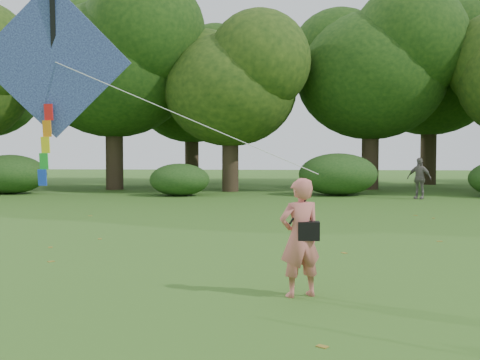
{
  "coord_description": "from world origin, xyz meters",
  "views": [
    {
      "loc": [
        0.45,
        -9.06,
        2.08
      ],
      "look_at": [
        -0.3,
        2.0,
        1.5
      ],
      "focal_mm": 45.0,
      "sensor_mm": 36.0,
      "label": 1
    }
  ],
  "objects": [
    {
      "name": "tree_line",
      "position": [
        1.67,
        22.88,
        5.6
      ],
      "size": [
        54.7,
        15.3,
        9.48
      ],
      "color": "#3A2D1E",
      "rests_on": "ground"
    },
    {
      "name": "man_kite_flyer",
      "position": [
        0.72,
        -0.66,
        0.84
      ],
      "size": [
        0.72,
        0.61,
        1.67
      ],
      "primitive_type": "imported",
      "rotation": [
        0.0,
        0.0,
        3.55
      ],
      "color": "#CE6961",
      "rests_on": "ground"
    },
    {
      "name": "bystander_right",
      "position": [
        6.15,
        16.12,
        0.85
      ],
      "size": [
        1.07,
        0.88,
        1.71
      ],
      "primitive_type": "imported",
      "rotation": [
        0.0,
        0.0,
        -0.56
      ],
      "color": "slate",
      "rests_on": "ground"
    },
    {
      "name": "ground",
      "position": [
        0.0,
        0.0,
        0.0
      ],
      "size": [
        100.0,
        100.0,
        0.0
      ],
      "primitive_type": "plane",
      "color": "#265114",
      "rests_on": "ground"
    },
    {
      "name": "fallen_leaves",
      "position": [
        0.48,
        4.21,
        0.01
      ],
      "size": [
        11.36,
        12.8,
        0.01
      ],
      "color": "olive",
      "rests_on": "ground"
    },
    {
      "name": "crossbody_bag",
      "position": [
        0.84,
        -0.69,
        0.95
      ],
      "size": [
        0.43,
        0.2,
        0.69
      ],
      "color": "black",
      "rests_on": "ground"
    },
    {
      "name": "flying_kite",
      "position": [
        -3.13,
        0.26,
        3.41
      ],
      "size": [
        5.32,
        1.29,
        3.17
      ],
      "color": "#2654A8",
      "rests_on": "ground"
    },
    {
      "name": "shrub_band",
      "position": [
        -0.72,
        17.6,
        0.86
      ],
      "size": [
        39.15,
        3.22,
        1.88
      ],
      "color": "#264919",
      "rests_on": "ground"
    }
  ]
}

